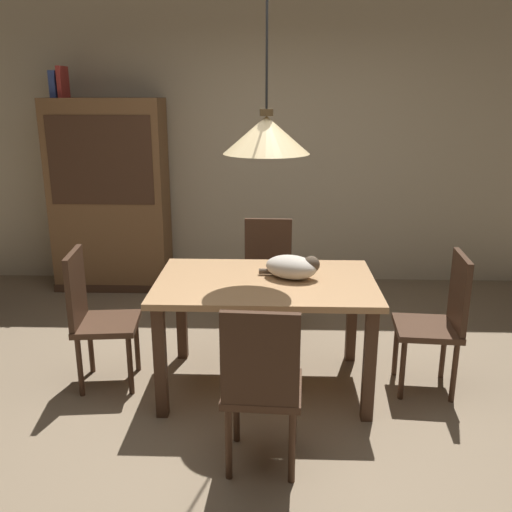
% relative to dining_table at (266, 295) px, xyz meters
% --- Properties ---
extents(ground, '(10.00, 10.00, 0.00)m').
position_rel_dining_table_xyz_m(ground, '(-0.11, -0.37, -0.65)').
color(ground, '#847056').
extents(back_wall, '(6.40, 0.10, 2.90)m').
position_rel_dining_table_xyz_m(back_wall, '(-0.11, 2.28, 0.80)').
color(back_wall, beige).
rests_on(back_wall, ground).
extents(dining_table, '(1.40, 0.90, 0.75)m').
position_rel_dining_table_xyz_m(dining_table, '(0.00, 0.00, 0.00)').
color(dining_table, tan).
rests_on(dining_table, ground).
extents(chair_left_side, '(0.44, 0.44, 0.93)m').
position_rel_dining_table_xyz_m(chair_left_side, '(-1.13, -0.01, -0.14)').
color(chair_left_side, '#472D1E').
rests_on(chair_left_side, ground).
extents(chair_right_side, '(0.43, 0.43, 0.93)m').
position_rel_dining_table_xyz_m(chair_right_side, '(1.13, -0.01, -0.14)').
color(chair_right_side, '#472D1E').
rests_on(chair_right_side, ground).
extents(chair_near_front, '(0.42, 0.42, 0.93)m').
position_rel_dining_table_xyz_m(chair_near_front, '(-0.00, -0.88, -0.14)').
color(chair_near_front, '#472D1E').
rests_on(chair_near_front, ground).
extents(chair_far_back, '(0.41, 0.41, 0.93)m').
position_rel_dining_table_xyz_m(chair_far_back, '(0.00, 0.88, -0.14)').
color(chair_far_back, '#472D1E').
rests_on(chair_far_back, ground).
extents(cat_sleeping, '(0.41, 0.33, 0.16)m').
position_rel_dining_table_xyz_m(cat_sleeping, '(0.17, 0.04, 0.18)').
color(cat_sleeping, beige).
rests_on(cat_sleeping, dining_table).
extents(pendant_lamp, '(0.52, 0.52, 1.30)m').
position_rel_dining_table_xyz_m(pendant_lamp, '(0.00, 0.00, 1.01)').
color(pendant_lamp, beige).
extents(hutch_bookcase, '(1.12, 0.45, 1.85)m').
position_rel_dining_table_xyz_m(hutch_bookcase, '(-1.55, 1.95, 0.24)').
color(hutch_bookcase, brown).
rests_on(hutch_bookcase, ground).
extents(book_blue_wide, '(0.06, 0.24, 0.24)m').
position_rel_dining_table_xyz_m(book_blue_wide, '(-1.98, 1.95, 1.32)').
color(book_blue_wide, '#384C93').
rests_on(book_blue_wide, hutch_bookcase).
extents(book_red_tall, '(0.04, 0.22, 0.28)m').
position_rel_dining_table_xyz_m(book_red_tall, '(-1.91, 1.95, 1.34)').
color(book_red_tall, '#B73833').
rests_on(book_red_tall, hutch_bookcase).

